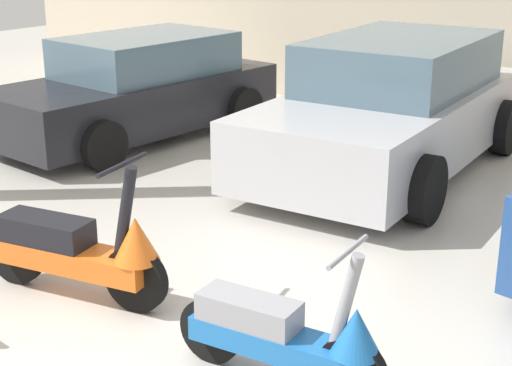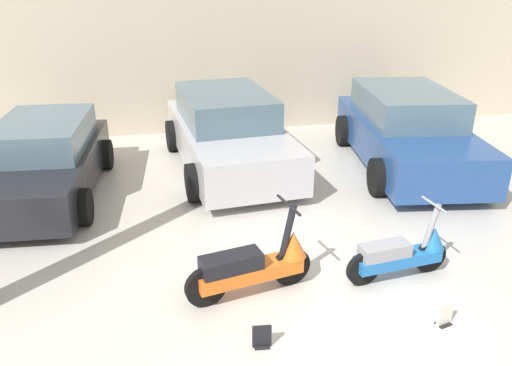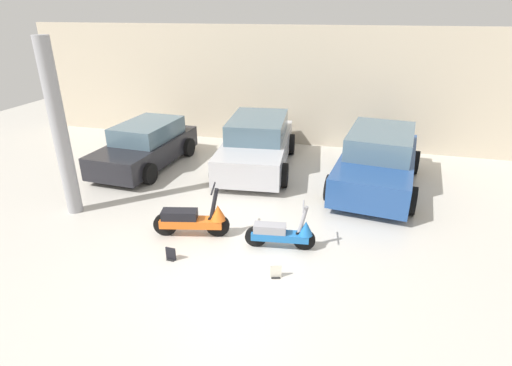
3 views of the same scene
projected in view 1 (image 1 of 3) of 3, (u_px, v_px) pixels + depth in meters
The scene contains 4 objects.
scooter_front_left at pixel (80, 249), 5.76m from camera, with size 1.58×0.68×1.12m.
scooter_front_right at pixel (287, 334), 4.67m from camera, with size 1.40×0.51×0.98m.
car_rear_left at pixel (138, 89), 10.06m from camera, with size 2.02×3.89×1.29m.
car_rear_center at pixel (392, 108), 8.71m from camera, with size 2.41×4.47×1.46m.
Camera 1 is at (3.32, -2.76, 2.70)m, focal length 55.00 mm.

